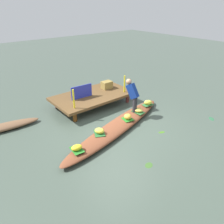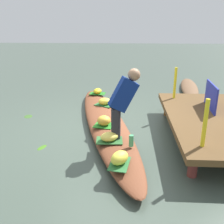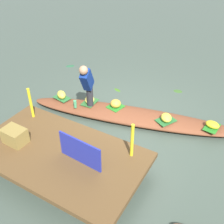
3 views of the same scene
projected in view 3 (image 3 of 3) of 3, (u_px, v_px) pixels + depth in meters
name	position (u px, v px, depth m)	size (l,w,h in m)	color
canal_water	(131.00, 120.00, 6.57)	(40.00, 40.00, 0.00)	#3F4D42
dock_platform	(59.00, 154.00, 5.04)	(3.20, 1.80, 0.45)	brown
vendor_boat	(131.00, 116.00, 6.51)	(5.09, 0.75, 0.23)	brown
leaf_mat_0	(166.00, 120.00, 6.16)	(0.42, 0.31, 0.01)	#25622D
banana_bunch_0	(166.00, 118.00, 6.11)	(0.30, 0.24, 0.16)	yellow
leaf_mat_1	(116.00, 107.00, 6.62)	(0.36, 0.33, 0.01)	#257622
banana_bunch_1	(116.00, 103.00, 6.56)	(0.26, 0.26, 0.19)	gold
leaf_mat_2	(62.00, 98.00, 6.95)	(0.43, 0.26, 0.01)	#2B6B35
banana_bunch_2	(61.00, 95.00, 6.89)	(0.31, 0.20, 0.19)	yellow
leaf_mat_3	(90.00, 102.00, 6.78)	(0.44, 0.31, 0.01)	#2D642F
banana_bunch_3	(90.00, 100.00, 6.74)	(0.31, 0.24, 0.14)	#EED556
leaf_mat_4	(212.00, 127.00, 5.96)	(0.42, 0.28, 0.01)	#247222
banana_bunch_4	(213.00, 125.00, 5.92)	(0.30, 0.22, 0.14)	yellow
vendor_person	(87.00, 83.00, 6.19)	(0.29, 0.53, 1.20)	#28282D
water_bottle	(75.00, 104.00, 6.55)	(0.08, 0.08, 0.19)	#4BA96C
market_banner	(80.00, 151.00, 4.65)	(0.88, 0.03, 0.51)	#232C99
railing_post_west	(132.00, 141.00, 4.73)	(0.06, 0.06, 0.71)	yellow
railing_post_east	(31.00, 103.00, 5.71)	(0.06, 0.06, 0.71)	yellow
produce_crate	(15.00, 136.00, 5.14)	(0.44, 0.32, 0.31)	olive
drifting_plant_0	(70.00, 66.00, 9.00)	(0.29, 0.17, 0.01)	#285C3A
drifting_plant_1	(178.00, 91.00, 7.67)	(0.25, 0.19, 0.01)	#375D26
drifting_plant_2	(117.00, 90.00, 7.72)	(0.23, 0.10, 0.01)	#3C701B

